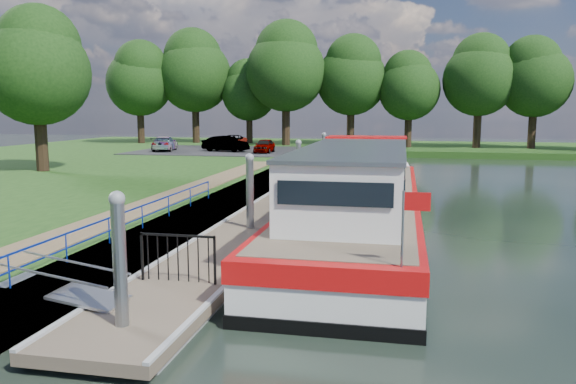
% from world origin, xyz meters
% --- Properties ---
extents(ground, '(160.00, 160.00, 0.00)m').
position_xyz_m(ground, '(0.00, 0.00, 0.00)').
color(ground, black).
rests_on(ground, ground).
extents(bank_edge, '(1.10, 90.00, 0.78)m').
position_xyz_m(bank_edge, '(-2.55, 15.00, 0.39)').
color(bank_edge, '#473D2D').
rests_on(bank_edge, ground).
extents(far_bank, '(60.00, 18.00, 0.60)m').
position_xyz_m(far_bank, '(12.00, 52.00, 0.30)').
color(far_bank, '#1A3D11').
rests_on(far_bank, ground).
extents(footpath, '(1.60, 40.00, 0.05)m').
position_xyz_m(footpath, '(-4.40, 8.00, 0.80)').
color(footpath, brown).
rests_on(footpath, riverbank).
extents(carpark, '(14.00, 12.00, 0.06)m').
position_xyz_m(carpark, '(-11.00, 38.00, 0.81)').
color(carpark, black).
rests_on(carpark, riverbank).
extents(blue_fence, '(0.04, 18.04, 0.72)m').
position_xyz_m(blue_fence, '(-2.75, 3.00, 1.31)').
color(blue_fence, '#0C2DBF').
rests_on(blue_fence, riverbank).
extents(pontoon, '(2.50, 30.00, 0.56)m').
position_xyz_m(pontoon, '(0.00, 13.00, 0.18)').
color(pontoon, brown).
rests_on(pontoon, ground).
extents(mooring_piles, '(0.30, 27.30, 3.55)m').
position_xyz_m(mooring_piles, '(0.00, 13.00, 1.28)').
color(mooring_piles, gray).
rests_on(mooring_piles, ground).
extents(gangway, '(2.58, 1.00, 0.92)m').
position_xyz_m(gangway, '(-1.85, 0.50, 0.63)').
color(gangway, '#A5A8AD').
rests_on(gangway, ground).
extents(gate_panel, '(1.85, 0.05, 1.15)m').
position_xyz_m(gate_panel, '(-0.00, 2.20, 1.15)').
color(gate_panel, black).
rests_on(gate_panel, ground).
extents(barge, '(4.36, 21.15, 4.78)m').
position_xyz_m(barge, '(3.60, 11.03, 1.09)').
color(barge, black).
rests_on(barge, ground).
extents(horizon_trees, '(54.38, 10.03, 12.87)m').
position_xyz_m(horizon_trees, '(-1.61, 48.68, 7.95)').
color(horizon_trees, '#332316').
rests_on(horizon_trees, ground).
extents(bank_tree_a, '(6.12, 6.12, 9.72)m').
position_xyz_m(bank_tree_a, '(-15.99, 20.08, 7.02)').
color(bank_tree_a, '#332316').
rests_on(bank_tree_a, riverbank).
extents(car_a, '(1.46, 3.41, 1.15)m').
position_xyz_m(car_a, '(-6.37, 36.09, 1.41)').
color(car_a, '#999999').
rests_on(car_a, carpark).
extents(car_b, '(4.20, 2.12, 1.32)m').
position_xyz_m(car_b, '(-9.94, 36.55, 1.50)').
color(car_b, '#999999').
rests_on(car_b, carpark).
extents(car_c, '(2.66, 4.59, 1.25)m').
position_xyz_m(car_c, '(-15.47, 36.40, 1.46)').
color(car_c, '#999999').
rests_on(car_c, carpark).
extents(car_d, '(2.48, 4.70, 1.26)m').
position_xyz_m(car_d, '(-10.33, 39.94, 1.47)').
color(car_d, '#999999').
rests_on(car_d, carpark).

